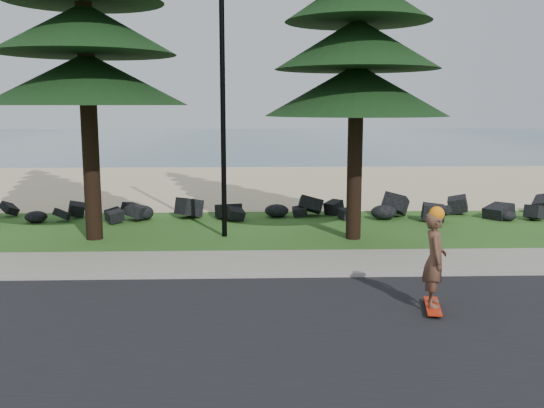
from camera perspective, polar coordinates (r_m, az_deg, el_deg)
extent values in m
plane|color=#295C1C|center=(13.67, -5.05, -5.91)|extent=(160.00, 160.00, 0.00)
cube|color=black|center=(9.41, -6.51, -13.05)|extent=(160.00, 7.00, 0.02)
cube|color=#A09790|center=(12.79, -5.27, -6.75)|extent=(160.00, 0.20, 0.10)
cube|color=gray|center=(13.85, -5.01, -5.53)|extent=(160.00, 2.00, 0.08)
cube|color=#CAB687|center=(27.91, -3.51, 1.93)|extent=(160.00, 15.00, 0.01)
cube|color=#406C7A|center=(64.28, -2.68, 6.10)|extent=(160.00, 58.00, 0.01)
cylinder|color=black|center=(16.39, 8.11, 17.71)|extent=(0.40, 0.40, 12.00)
cylinder|color=black|center=(16.40, -4.67, 10.75)|extent=(0.14, 0.14, 8.00)
cube|color=red|center=(11.12, 14.88, -9.26)|extent=(0.45, 1.02, 0.03)
imported|color=brown|center=(10.89, 15.07, -5.04)|extent=(0.51, 0.67, 1.66)
sphere|color=orange|center=(10.72, 15.25, -0.91)|extent=(0.27, 0.27, 0.27)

